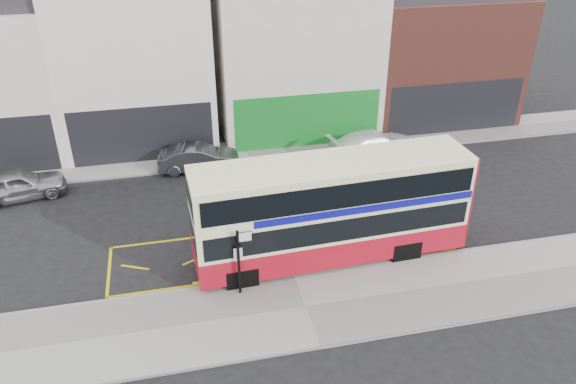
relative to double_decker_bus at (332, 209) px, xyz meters
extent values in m
plane|color=black|center=(-1.78, -0.60, -2.27)|extent=(120.00, 120.00, 0.00)
cube|color=#9A9892|center=(-1.78, -2.90, -2.20)|extent=(40.00, 4.00, 0.15)
cube|color=gray|center=(-1.78, -0.98, -2.20)|extent=(40.00, 0.15, 0.15)
cube|color=#9A9892|center=(-1.78, 10.40, -2.20)|extent=(50.00, 3.00, 0.15)
cube|color=white|center=(-7.28, 14.40, 2.23)|extent=(8.00, 8.00, 9.00)
cube|color=black|center=(-7.28, 10.42, -0.67)|extent=(7.36, 0.06, 3.20)
cube|color=black|center=(-7.28, 10.44, -0.87)|extent=(5.60, 0.04, 2.00)
cube|color=white|center=(1.72, 14.40, 1.98)|extent=(9.00, 8.00, 8.50)
cube|color=#167F27|center=(1.72, 10.42, -0.67)|extent=(8.28, 0.06, 3.20)
cube|color=black|center=(1.72, 10.44, -0.87)|extent=(6.30, 0.04, 2.00)
cube|color=brown|center=(10.72, 14.40, 1.48)|extent=(9.00, 8.00, 7.50)
cube|color=black|center=(10.72, 10.42, -0.67)|extent=(8.28, 0.06, 3.20)
cube|color=black|center=(10.72, 10.44, -0.87)|extent=(6.30, 0.04, 2.00)
cube|color=#FFFBC2|center=(-0.04, 0.00, 0.06)|extent=(10.86, 2.90, 3.97)
cube|color=#A50D1E|center=(-0.04, 0.00, -1.39)|extent=(10.91, 2.94, 1.08)
cube|color=#A50D1E|center=(5.33, 0.22, 0.06)|extent=(0.16, 2.49, 3.97)
cube|color=black|center=(-0.04, 0.00, -0.21)|extent=(10.44, 2.94, 0.93)
cube|color=black|center=(-0.04, 0.00, 1.25)|extent=(10.44, 2.94, 0.98)
cube|color=#0D0D92|center=(0.94, 0.04, 0.57)|extent=(8.71, 2.86, 0.29)
cube|color=black|center=(-5.40, -0.23, -0.46)|extent=(0.15, 2.25, 1.57)
cube|color=black|center=(-5.40, -0.23, 1.25)|extent=(0.15, 2.25, 0.98)
cube|color=black|center=(-5.39, -0.23, 0.47)|extent=(0.12, 1.71, 0.34)
cube|color=#FFFBC2|center=(-0.04, 0.00, 1.99)|extent=(10.86, 2.80, 0.12)
cylinder|color=black|center=(-3.80, -1.26, -1.78)|extent=(0.99, 0.31, 0.98)
cylinder|color=black|center=(-3.90, 0.94, -1.78)|extent=(0.99, 0.31, 0.98)
cylinder|color=black|center=(2.85, -0.99, -1.78)|extent=(0.99, 0.31, 0.98)
cylinder|color=black|center=(2.76, 1.22, -1.78)|extent=(0.99, 0.31, 0.98)
cube|color=black|center=(-3.94, -1.62, -0.77)|extent=(0.09, 0.09, 2.70)
cube|color=white|center=(-3.67, -1.61, 0.31)|extent=(0.49, 0.05, 0.40)
cube|color=white|center=(-3.94, -1.56, -0.41)|extent=(0.32, 0.04, 0.45)
imported|color=#9C9BA0|center=(-13.23, 7.87, -1.53)|extent=(4.62, 2.61, 1.48)
imported|color=#3F4246|center=(-4.54, 9.00, -1.58)|extent=(4.31, 1.81, 1.38)
imported|color=white|center=(4.94, 8.35, -1.51)|extent=(5.52, 3.02, 1.51)
cylinder|color=black|center=(3.66, 11.43, -1.45)|extent=(0.24, 0.24, 1.65)
camera|label=1|loc=(-5.80, -17.83, 11.31)|focal=35.00mm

